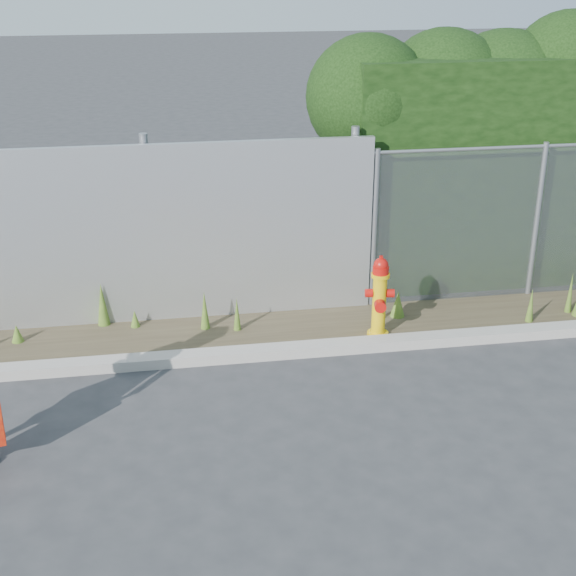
% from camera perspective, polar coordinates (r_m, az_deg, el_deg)
% --- Properties ---
extents(ground, '(80.00, 80.00, 0.00)m').
position_cam_1_polar(ground, '(7.63, 4.00, -10.88)').
color(ground, '#323134').
rests_on(ground, ground).
extents(curb, '(16.00, 0.22, 0.12)m').
position_cam_1_polar(curb, '(9.12, 1.46, -4.36)').
color(curb, '#9D968D').
rests_on(curb, ground).
extents(weed_strip, '(16.00, 1.29, 0.55)m').
position_cam_1_polar(weed_strip, '(9.55, -4.43, -2.79)').
color(weed_strip, '#403625').
rests_on(weed_strip, ground).
extents(corrugated_fence, '(8.50, 0.21, 2.30)m').
position_cam_1_polar(corrugated_fence, '(9.83, -18.82, 3.07)').
color(corrugated_fence, '#B9BAC0').
rests_on(corrugated_fence, ground).
extents(fire_hydrant, '(0.34, 0.31, 1.02)m').
position_cam_1_polar(fire_hydrant, '(9.39, 6.53, -0.73)').
color(fire_hydrant, '#E6B90C').
rests_on(fire_hydrant, ground).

